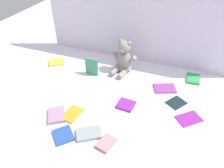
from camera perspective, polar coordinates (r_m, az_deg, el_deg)
name	(u,v)px	position (r m, az deg, el deg)	size (l,w,h in m)	color
ground_plane	(119,88)	(1.43, 1.86, -1.02)	(3.20, 3.20, 0.00)	silver
backdrop_drape	(139,20)	(1.62, 7.08, 16.50)	(1.44, 0.03, 0.64)	silver
teddy_bear	(124,60)	(1.55, 3.06, 6.35)	(0.20, 0.19, 0.24)	gray
book_case_0	(63,135)	(1.16, -12.72, -13.04)	(0.09, 0.11, 0.01)	#274DAC
book_case_1	(106,143)	(1.10, -1.58, -15.32)	(0.07, 0.09, 0.02)	#A78189
book_case_2	(57,62)	(1.73, -14.43, 5.60)	(0.10, 0.12, 0.02)	gold
book_case_3	(165,88)	(1.46, 13.73, -1.13)	(0.10, 0.14, 0.01)	#8B3A93
book_case_4	(126,105)	(1.29, 3.69, -5.49)	(0.10, 0.09, 0.02)	purple
book_case_5	(72,114)	(1.26, -10.47, -7.78)	(0.08, 0.12, 0.01)	orange
book_case_6	(56,115)	(1.27, -14.46, -7.93)	(0.09, 0.12, 0.02)	#A67C99
book_case_7	(176,102)	(1.37, 16.61, -4.68)	(0.09, 0.11, 0.01)	black
book_case_8	(89,134)	(1.15, -6.11, -12.89)	(0.08, 0.13, 0.02)	gray
book_case_9	(41,96)	(1.43, -18.13, -2.92)	(0.10, 0.11, 0.01)	white
book_case_10	(189,118)	(1.29, 19.65, -8.54)	(0.09, 0.14, 0.01)	purple
book_case_11	(92,66)	(1.53, -5.38, 4.62)	(0.09, 0.02, 0.13)	#3A8E5E
book_case_12	(193,79)	(1.60, 20.60, 1.34)	(0.09, 0.12, 0.02)	green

